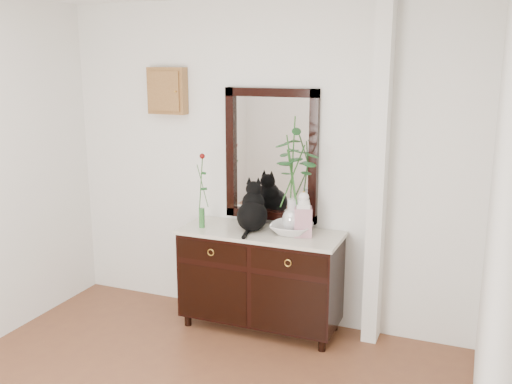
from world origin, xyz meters
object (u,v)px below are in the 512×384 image
at_px(sideboard, 260,275).
at_px(cat, 252,206).
at_px(lotus_bowl, 292,229).
at_px(ginger_jar, 303,213).

bearing_deg(sideboard, cat, 174.71).
relative_size(sideboard, lotus_bowl, 3.95).
bearing_deg(cat, lotus_bowl, -8.40).
distance_m(cat, lotus_bowl, 0.37).
relative_size(cat, ginger_jar, 1.10).
relative_size(sideboard, ginger_jar, 3.62).
xyz_separation_m(cat, lotus_bowl, (0.33, 0.02, -0.16)).
bearing_deg(ginger_jar, cat, -179.02).
height_order(lotus_bowl, ginger_jar, ginger_jar).
xyz_separation_m(sideboard, lotus_bowl, (0.26, 0.03, 0.42)).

